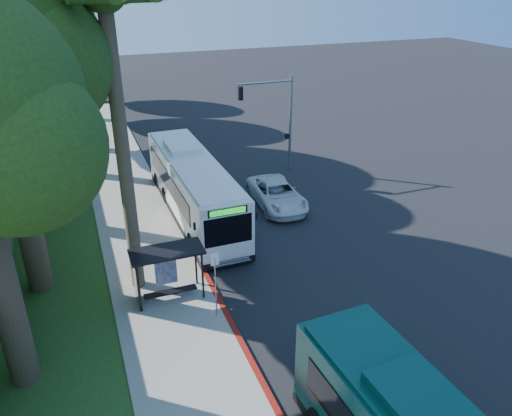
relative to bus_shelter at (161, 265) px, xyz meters
name	(u,v)px	position (x,y,z in m)	size (l,w,h in m)	color
ground	(284,241)	(7.26, 2.86, -1.81)	(140.00, 140.00, 0.00)	black
sidewalk	(152,266)	(-0.04, 2.86, -1.75)	(4.50, 70.00, 0.12)	gray
red_curb	(219,300)	(2.26, -1.14, -1.74)	(0.25, 30.00, 0.13)	maroon
grass_verge	(33,241)	(-5.74, 7.86, -1.78)	(8.00, 70.00, 0.06)	#234719
bus_shelter	(161,265)	(0.00, 0.00, 0.00)	(3.20, 1.51, 2.55)	black
stop_sign_pole	(215,276)	(1.86, -2.14, 0.28)	(0.35, 0.06, 3.17)	gray
traffic_signal_pole	(278,112)	(11.04, 12.86, 2.62)	(4.10, 0.30, 7.00)	gray
palm_tree	(105,6)	(-0.94, 1.36, 10.57)	(4.20, 4.20, 14.40)	#4C3F2D
tree_2	(24,22)	(-4.64, 18.84, 8.67)	(8.82, 8.40, 15.12)	#382B1E
tree_4	(38,15)	(-4.14, 34.84, 7.92)	(8.40, 8.00, 14.14)	#382B1E
tree_5	(50,16)	(-3.16, 42.84, 7.16)	(7.35, 7.00, 12.86)	#382B1E
white_bus	(193,186)	(3.48, 7.96, 0.10)	(2.95, 13.13, 3.91)	white
pickup	(277,194)	(8.67, 7.29, -1.02)	(2.61, 5.66, 1.57)	silver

